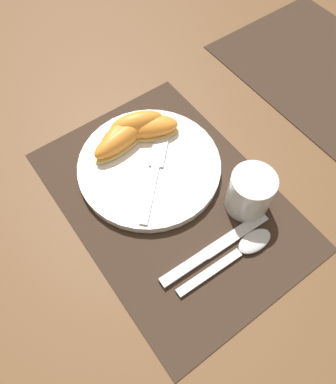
{
  "coord_description": "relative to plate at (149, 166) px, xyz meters",
  "views": [
    {
      "loc": [
        0.26,
        -0.19,
        0.58
      ],
      "look_at": [
        -0.0,
        -0.0,
        0.02
      ],
      "focal_mm": 35.0,
      "sensor_mm": 36.0,
      "label": 1
    }
  ],
  "objects": [
    {
      "name": "placemat",
      "position": [
        0.07,
        -0.01,
        -0.01
      ],
      "size": [
        0.47,
        0.33,
        0.0
      ],
      "color": "#38281E",
      "rests_on": "ground_plane"
    },
    {
      "name": "plate",
      "position": [
        0.0,
        0.0,
        0.0
      ],
      "size": [
        0.26,
        0.26,
        0.02
      ],
      "color": "white",
      "rests_on": "placemat"
    },
    {
      "name": "placemat_far",
      "position": [
        0.03,
        0.46,
        -0.01
      ],
      "size": [
        0.47,
        0.33,
        0.0
      ],
      "color": "#38281E",
      "rests_on": "ground_plane"
    },
    {
      "name": "citrus_wedge_3",
      "position": [
        -0.06,
        -0.02,
        0.02
      ],
      "size": [
        0.06,
        0.13,
        0.04
      ],
      "color": "#F4DB84",
      "rests_on": "plate"
    },
    {
      "name": "citrus_wedge_1",
      "position": [
        -0.07,
        0.02,
        0.03
      ],
      "size": [
        0.07,
        0.11,
        0.05
      ],
      "color": "#F4DB84",
      "rests_on": "plate"
    },
    {
      "name": "knife",
      "position": [
        0.19,
        -0.01,
        -0.01
      ],
      "size": [
        0.03,
        0.21,
        0.01
      ],
      "color": "silver",
      "rests_on": "placemat"
    },
    {
      "name": "fork",
      "position": [
        0.02,
        -0.0,
        0.01
      ],
      "size": [
        0.15,
        0.15,
        0.0
      ],
      "color": "silver",
      "rests_on": "plate"
    },
    {
      "name": "spoon",
      "position": [
        0.22,
        0.03,
        -0.0
      ],
      "size": [
        0.04,
        0.18,
        0.01
      ],
      "color": "silver",
      "rests_on": "placemat"
    },
    {
      "name": "juice_glass",
      "position": [
        0.16,
        0.09,
        0.03
      ],
      "size": [
        0.07,
        0.07,
        0.08
      ],
      "color": "silver",
      "rests_on": "placemat"
    },
    {
      "name": "citrus_wedge_2",
      "position": [
        -0.07,
        -0.02,
        0.02
      ],
      "size": [
        0.07,
        0.11,
        0.04
      ],
      "color": "#F4DB84",
      "rests_on": "plate"
    },
    {
      "name": "citrus_wedge_0",
      "position": [
        -0.06,
        0.04,
        0.02
      ],
      "size": [
        0.1,
        0.12,
        0.04
      ],
      "color": "#F4DB84",
      "rests_on": "plate"
    },
    {
      "name": "ground_plane",
      "position": [
        0.07,
        -0.01,
        -0.01
      ],
      "size": [
        3.0,
        3.0,
        0.0
      ],
      "primitive_type": "plane",
      "color": "brown"
    }
  ]
}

